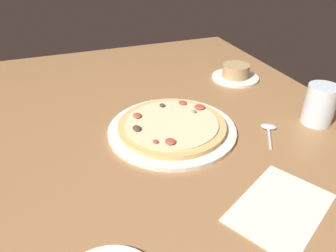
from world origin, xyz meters
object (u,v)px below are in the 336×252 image
water_glass (319,106)px  spoon (269,130)px  ramekin_on_saucer (236,73)px  pizza_main (172,127)px  paper_menu (280,207)px

water_glass → spoon: size_ratio=1.00×
ramekin_on_saucer → water_glass: water_glass is taller
pizza_main → spoon: (8.81, 23.27, -0.71)cm
water_glass → spoon: (-0.64, -14.38, -4.40)cm
pizza_main → water_glass: bearing=75.9°
ramekin_on_saucer → spoon: 33.80cm
pizza_main → paper_menu: size_ratio=1.62×
pizza_main → water_glass: water_glass is taller
water_glass → paper_menu: bearing=-51.9°
pizza_main → paper_menu: 33.03cm
pizza_main → spoon: 24.89cm
pizza_main → paper_menu: bearing=16.4°
ramekin_on_saucer → paper_menu: (55.28, -23.42, -1.88)cm
ramekin_on_saucer → water_glass: size_ratio=1.52×
spoon → ramekin_on_saucer: bearing=163.7°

